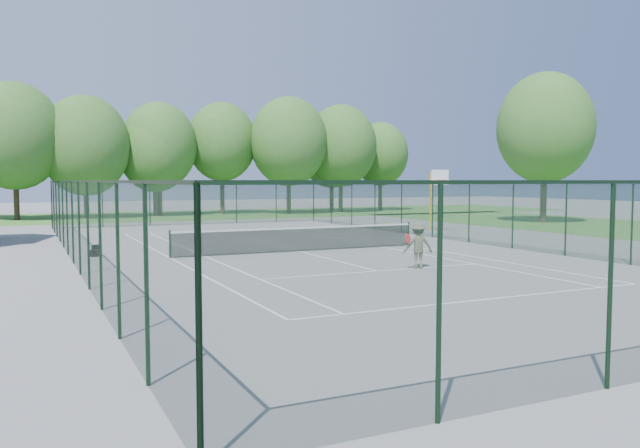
{
  "coord_description": "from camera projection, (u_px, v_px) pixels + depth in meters",
  "views": [
    {
      "loc": [
        -10.58,
        -24.21,
        3.02
      ],
      "look_at": [
        0.0,
        -2.0,
        1.3
      ],
      "focal_mm": 35.0,
      "sensor_mm": 36.0,
      "label": 1
    }
  ],
  "objects": [
    {
      "name": "ground",
      "position": [
        300.0,
        251.0,
        26.55
      ],
      "size": [
        140.0,
        140.0,
        0.0
      ],
      "primitive_type": "plane",
      "color": "gray",
      "rests_on": "ground"
    },
    {
      "name": "grass_far",
      "position": [
        160.0,
        216.0,
        53.57
      ],
      "size": [
        80.0,
        16.0,
        0.01
      ],
      "primitive_type": "cube",
      "color": "#44812F",
      "rests_on": "ground"
    },
    {
      "name": "grass_side",
      "position": [
        614.0,
        227.0,
        40.46
      ],
      "size": [
        14.0,
        40.0,
        0.01
      ],
      "primitive_type": "cube",
      "color": "#44812F",
      "rests_on": "ground"
    },
    {
      "name": "court_lines",
      "position": [
        300.0,
        251.0,
        26.55
      ],
      "size": [
        11.05,
        23.85,
        0.01
      ],
      "color": "white",
      "rests_on": "ground"
    },
    {
      "name": "tennis_net",
      "position": [
        300.0,
        238.0,
        26.51
      ],
      "size": [
        11.08,
        0.08,
        1.1
      ],
      "color": "black",
      "rests_on": "ground"
    },
    {
      "name": "fence_enclosure",
      "position": [
        300.0,
        215.0,
        26.45
      ],
      "size": [
        18.05,
        36.05,
        3.02
      ],
      "color": "#1C3825",
      "rests_on": "ground"
    },
    {
      "name": "tree_line_far",
      "position": [
        159.0,
        146.0,
        53.15
      ],
      "size": [
        39.4,
        6.4,
        9.7
      ],
      "color": "#3E2E20",
      "rests_on": "ground"
    },
    {
      "name": "basketball_goal",
      "position": [
        436.0,
        188.0,
        37.08
      ],
      "size": [
        1.2,
        1.43,
        3.65
      ],
      "color": "yellow",
      "rests_on": "ground"
    },
    {
      "name": "tree_side",
      "position": [
        545.0,
        128.0,
        44.43
      ],
      "size": [
        6.77,
        6.77,
        10.72
      ],
      "color": "#3E2E20",
      "rests_on": "ground"
    },
    {
      "name": "sports_bag_a",
      "position": [
        96.0,
        248.0,
        26.68
      ],
      "size": [
        0.39,
        0.29,
        0.28
      ],
      "primitive_type": "cube",
      "rotation": [
        0.0,
        0.0,
        0.26
      ],
      "color": "black",
      "rests_on": "ground"
    },
    {
      "name": "sports_bag_b",
      "position": [
        95.0,
        253.0,
        24.73
      ],
      "size": [
        0.38,
        0.26,
        0.27
      ],
      "primitive_type": "cube",
      "rotation": [
        0.0,
        0.0,
        0.13
      ],
      "color": "black",
      "rests_on": "ground"
    },
    {
      "name": "tennis_player",
      "position": [
        418.0,
        245.0,
        21.41
      ],
      "size": [
        1.96,
        0.87,
        1.59
      ],
      "color": "#555941",
      "rests_on": "ground"
    }
  ]
}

